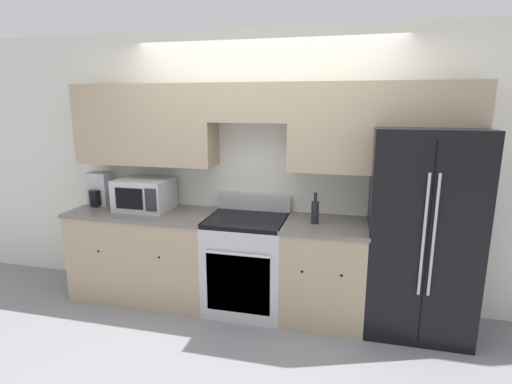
{
  "coord_description": "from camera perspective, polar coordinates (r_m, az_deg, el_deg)",
  "views": [
    {
      "loc": [
        0.84,
        -3.09,
        1.94
      ],
      "look_at": [
        -0.0,
        0.31,
        1.15
      ],
      "focal_mm": 28.0,
      "sensor_mm": 36.0,
      "label": 1
    }
  ],
  "objects": [
    {
      "name": "microwave",
      "position": [
        4.08,
        -15.66,
        -0.31
      ],
      "size": [
        0.51,
        0.41,
        0.31
      ],
      "color": "#B7B7BC",
      "rests_on": "lower_cabinets_left"
    },
    {
      "name": "oven_range",
      "position": [
        3.82,
        -1.3,
        -10.11
      ],
      "size": [
        0.72,
        0.65,
        1.06
      ],
      "color": "#B7B7BC",
      "rests_on": "ground_plane"
    },
    {
      "name": "paper_towel_holder",
      "position": [
        4.43,
        -21.43,
        0.32
      ],
      "size": [
        0.22,
        0.25,
        0.34
      ],
      "color": "#B7B7BC",
      "rests_on": "lower_cabinets_left"
    },
    {
      "name": "wall_back",
      "position": [
        3.79,
        1.05,
        5.74
      ],
      "size": [
        8.0,
        0.39,
        2.6
      ],
      "color": "silver",
      "rests_on": "ground_plane"
    },
    {
      "name": "lower_cabinets_right",
      "position": [
        3.72,
        9.68,
        -11.07
      ],
      "size": [
        0.74,
        0.64,
        0.9
      ],
      "color": "tan",
      "rests_on": "ground_plane"
    },
    {
      "name": "refrigerator",
      "position": [
        3.68,
        22.34,
        -5.08
      ],
      "size": [
        0.85,
        0.81,
        1.74
      ],
      "color": "black",
      "rests_on": "ground_plane"
    },
    {
      "name": "ground_plane",
      "position": [
        3.74,
        -1.2,
        -18.47
      ],
      "size": [
        12.0,
        12.0,
        0.0
      ],
      "primitive_type": "plane",
      "color": "gray"
    },
    {
      "name": "bottle",
      "position": [
        3.52,
        8.43,
        -2.76
      ],
      "size": [
        0.07,
        0.07,
        0.28
      ],
      "color": "black",
      "rests_on": "lower_cabinets_right"
    },
    {
      "name": "lower_cabinets_left",
      "position": [
        4.21,
        -15.5,
        -8.47
      ],
      "size": [
        1.42,
        0.64,
        0.9
      ],
      "color": "tan",
      "rests_on": "ground_plane"
    }
  ]
}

